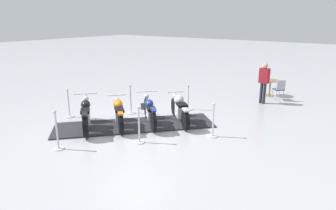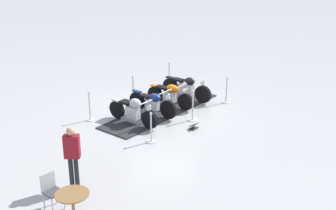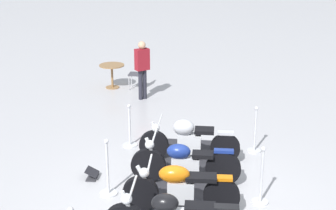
{
  "view_description": "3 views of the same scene",
  "coord_description": "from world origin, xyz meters",
  "px_view_note": "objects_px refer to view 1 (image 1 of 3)",
  "views": [
    {
      "loc": [
        6.99,
        6.5,
        3.54
      ],
      "look_at": [
        -1.01,
        0.66,
        0.61
      ],
      "focal_mm": 31.71,
      "sensor_mm": 36.0,
      "label": 1
    },
    {
      "loc": [
        -15.67,
        0.78,
        6.27
      ],
      "look_at": [
        -1.02,
        -0.18,
        0.63
      ],
      "focal_mm": 48.11,
      "sensor_mm": 36.0,
      "label": 2
    },
    {
      "loc": [
        6.6,
        -5.12,
        4.83
      ],
      "look_at": [
        -2.18,
        1.23,
        0.98
      ],
      "focal_mm": 53.89,
      "sensor_mm": 36.0,
      "label": 3
    }
  ],
  "objects_px": {
    "motorcycle_copper": "(119,112)",
    "stanchion_left_front": "(213,126)",
    "motorcycle_chrome": "(179,108)",
    "cafe_table": "(270,84)",
    "stanchion_left_mid": "(139,130)",
    "motorcycle_navy": "(150,111)",
    "cafe_chair_near_table": "(279,88)",
    "stanchion_left_rear": "(57,136)",
    "stanchion_right_mid": "(131,104)",
    "stanchion_right_rear": "(69,108)",
    "bystander_person": "(264,80)",
    "info_placard": "(145,107)",
    "motorcycle_black": "(86,114)",
    "stanchion_right_front": "(188,102)"
  },
  "relations": [
    {
      "from": "motorcycle_copper",
      "to": "stanchion_left_front",
      "type": "relative_size",
      "value": 1.55
    },
    {
      "from": "motorcycle_chrome",
      "to": "cafe_table",
      "type": "distance_m",
      "value": 5.75
    },
    {
      "from": "motorcycle_copper",
      "to": "stanchion_left_mid",
      "type": "xyz_separation_m",
      "value": [
        0.59,
        1.43,
        -0.13
      ]
    },
    {
      "from": "motorcycle_navy",
      "to": "cafe_chair_near_table",
      "type": "height_order",
      "value": "motorcycle_navy"
    },
    {
      "from": "cafe_chair_near_table",
      "to": "motorcycle_chrome",
      "type": "bearing_deg",
      "value": 113.54
    },
    {
      "from": "motorcycle_copper",
      "to": "stanchion_left_rear",
      "type": "height_order",
      "value": "stanchion_left_rear"
    },
    {
      "from": "motorcycle_chrome",
      "to": "motorcycle_navy",
      "type": "height_order",
      "value": "motorcycle_navy"
    },
    {
      "from": "stanchion_left_mid",
      "to": "stanchion_right_mid",
      "type": "distance_m",
      "value": 2.86
    },
    {
      "from": "stanchion_right_rear",
      "to": "bystander_person",
      "type": "height_order",
      "value": "bystander_person"
    },
    {
      "from": "motorcycle_copper",
      "to": "stanchion_left_front",
      "type": "distance_m",
      "value": 3.15
    },
    {
      "from": "cafe_table",
      "to": "bystander_person",
      "type": "height_order",
      "value": "bystander_person"
    },
    {
      "from": "info_placard",
      "to": "cafe_table",
      "type": "xyz_separation_m",
      "value": [
        -5.07,
        3.39,
        0.5
      ]
    },
    {
      "from": "stanchion_right_rear",
      "to": "stanchion_left_rear",
      "type": "xyz_separation_m",
      "value": [
        1.92,
        2.12,
        0.05
      ]
    },
    {
      "from": "motorcycle_black",
      "to": "stanchion_right_mid",
      "type": "relative_size",
      "value": 1.59
    },
    {
      "from": "motorcycle_navy",
      "to": "motorcycle_copper",
      "type": "distance_m",
      "value": 1.05
    },
    {
      "from": "stanchion_right_front",
      "to": "stanchion_right_mid",
      "type": "bearing_deg",
      "value": -42.24
    },
    {
      "from": "stanchion_left_front",
      "to": "stanchion_right_front",
      "type": "xyz_separation_m",
      "value": [
        -1.92,
        -2.12,
        -0.05
      ]
    },
    {
      "from": "motorcycle_chrome",
      "to": "motorcycle_black",
      "type": "relative_size",
      "value": 0.94
    },
    {
      "from": "stanchion_left_mid",
      "to": "stanchion_right_front",
      "type": "distance_m",
      "value": 3.65
    },
    {
      "from": "motorcycle_chrome",
      "to": "cafe_chair_near_table",
      "type": "height_order",
      "value": "motorcycle_chrome"
    },
    {
      "from": "motorcycle_copper",
      "to": "info_placard",
      "type": "height_order",
      "value": "motorcycle_copper"
    },
    {
      "from": "motorcycle_navy",
      "to": "stanchion_right_front",
      "type": "height_order",
      "value": "motorcycle_navy"
    },
    {
      "from": "motorcycle_copper",
      "to": "stanchion_right_mid",
      "type": "bearing_deg",
      "value": -22.93
    },
    {
      "from": "stanchion_left_rear",
      "to": "stanchion_left_front",
      "type": "bearing_deg",
      "value": 137.76
    },
    {
      "from": "cafe_chair_near_table",
      "to": "stanchion_left_rear",
      "type": "bearing_deg",
      "value": 113.4
    },
    {
      "from": "motorcycle_chrome",
      "to": "stanchion_right_front",
      "type": "xyz_separation_m",
      "value": [
        -1.46,
        -0.56,
        -0.21
      ]
    },
    {
      "from": "stanchion_right_mid",
      "to": "cafe_table",
      "type": "relative_size",
      "value": 1.44
    },
    {
      "from": "stanchion_right_rear",
      "to": "stanchion_left_mid",
      "type": "relative_size",
      "value": 0.95
    },
    {
      "from": "cafe_chair_near_table",
      "to": "bystander_person",
      "type": "height_order",
      "value": "bystander_person"
    },
    {
      "from": "motorcycle_copper",
      "to": "cafe_chair_near_table",
      "type": "xyz_separation_m",
      "value": [
        -6.57,
        3.33,
        0.03
      ]
    },
    {
      "from": "motorcycle_copper",
      "to": "cafe_chair_near_table",
      "type": "distance_m",
      "value": 7.37
    },
    {
      "from": "stanchion_right_rear",
      "to": "cafe_chair_near_table",
      "type": "distance_m",
      "value": 8.87
    },
    {
      "from": "motorcycle_chrome",
      "to": "stanchion_right_mid",
      "type": "bearing_deg",
      "value": 48.19
    },
    {
      "from": "stanchion_left_rear",
      "to": "stanchion_right_mid",
      "type": "bearing_deg",
      "value": -170.69
    },
    {
      "from": "stanchion_left_front",
      "to": "stanchion_right_mid",
      "type": "distance_m",
      "value": 3.65
    },
    {
      "from": "stanchion_left_rear",
      "to": "motorcycle_navy",
      "type": "bearing_deg",
      "value": 165.45
    },
    {
      "from": "stanchion_right_rear",
      "to": "cafe_chair_near_table",
      "type": "height_order",
      "value": "stanchion_right_rear"
    },
    {
      "from": "stanchion_left_front",
      "to": "stanchion_left_rear",
      "type": "relative_size",
      "value": 0.95
    },
    {
      "from": "motorcycle_navy",
      "to": "stanchion_right_mid",
      "type": "relative_size",
      "value": 1.48
    },
    {
      "from": "motorcycle_chrome",
      "to": "motorcycle_black",
      "type": "xyz_separation_m",
      "value": [
        2.33,
        -2.1,
        -0.01
      ]
    },
    {
      "from": "motorcycle_navy",
      "to": "bystander_person",
      "type": "relative_size",
      "value": 0.97
    },
    {
      "from": "stanchion_right_front",
      "to": "stanchion_right_rear",
      "type": "bearing_deg",
      "value": -42.24
    },
    {
      "from": "stanchion_right_rear",
      "to": "info_placard",
      "type": "height_order",
      "value": "stanchion_right_rear"
    },
    {
      "from": "bystander_person",
      "to": "stanchion_left_front",
      "type": "bearing_deg",
      "value": 4.72
    },
    {
      "from": "stanchion_right_mid",
      "to": "cafe_chair_near_table",
      "type": "height_order",
      "value": "stanchion_right_mid"
    },
    {
      "from": "bystander_person",
      "to": "motorcycle_chrome",
      "type": "bearing_deg",
      "value": -16.02
    },
    {
      "from": "motorcycle_black",
      "to": "stanchion_right_mid",
      "type": "xyz_separation_m",
      "value": [
        -2.11,
        0.02,
        -0.15
      ]
    },
    {
      "from": "stanchion_left_rear",
      "to": "stanchion_right_front",
      "type": "distance_m",
      "value": 5.36
    },
    {
      "from": "stanchion_left_mid",
      "to": "motorcycle_copper",
      "type": "bearing_deg",
      "value": -112.4
    },
    {
      "from": "stanchion_right_front",
      "to": "cafe_chair_near_table",
      "type": "height_order",
      "value": "stanchion_right_front"
    }
  ]
}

